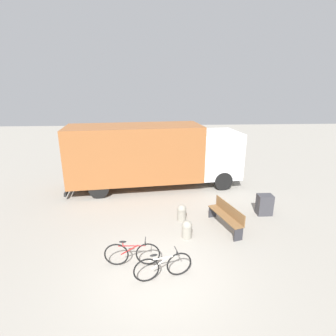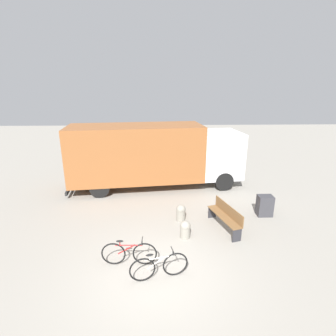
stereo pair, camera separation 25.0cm
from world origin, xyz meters
TOP-DOWN VIEW (x-y plane):
  - ground_plane at (0.00, 0.00)m, footprint 60.00×60.00m
  - delivery_truck at (-0.15, 7.10)m, footprint 9.22×3.46m
  - park_bench at (2.64, 2.57)m, footprint 0.94×1.99m
  - bicycle_near at (-0.80, 0.55)m, footprint 1.69×0.44m
  - bicycle_middle at (0.11, -0.09)m, footprint 1.66×0.51m
  - bollard_near_bench at (1.05, 1.98)m, footprint 0.38×0.38m
  - bollard_far_bench at (0.99, 3.25)m, footprint 0.38×0.38m
  - utility_box at (4.54, 3.57)m, footprint 0.62×0.46m

SIDE VIEW (x-z plane):
  - ground_plane at x=0.00m, z-range 0.00..0.00m
  - bollard_near_bench at x=1.05m, z-range 0.02..0.67m
  - bollard_far_bench at x=0.99m, z-range 0.02..0.69m
  - bicycle_near at x=-0.80m, z-range -0.03..0.81m
  - bicycle_middle at x=0.11m, z-range -0.03..0.81m
  - utility_box at x=4.54m, z-range 0.00..0.88m
  - park_bench at x=2.64m, z-range 0.07..1.01m
  - delivery_truck at x=-0.15m, z-range 0.17..3.50m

